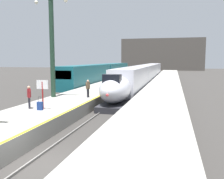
% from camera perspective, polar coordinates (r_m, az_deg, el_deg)
% --- Properties ---
extents(ground_plane, '(260.00, 260.00, 0.00)m').
position_cam_1_polar(ground_plane, '(11.83, -14.98, -16.43)').
color(ground_plane, '#33302D').
extents(platform_left, '(4.80, 110.00, 1.05)m').
position_cam_1_polar(platform_left, '(35.72, -1.34, 0.26)').
color(platform_left, gray).
rests_on(platform_left, ground).
extents(platform_right, '(4.80, 110.00, 1.05)m').
position_cam_1_polar(platform_right, '(34.47, 11.75, -0.12)').
color(platform_right, gray).
rests_on(platform_right, ground).
extents(platform_left_safety_stripe, '(0.20, 107.80, 0.01)m').
position_cam_1_polar(platform_left_safety_stripe, '(35.13, 2.24, 1.01)').
color(platform_left_safety_stripe, yellow).
rests_on(platform_left_safety_stripe, platform_left).
extents(rail_main_left, '(0.08, 110.00, 0.12)m').
position_cam_1_polar(rail_main_left, '(37.74, 4.61, -0.12)').
color(rail_main_left, slate).
rests_on(rail_main_left, ground).
extents(rail_main_right, '(0.08, 110.00, 0.12)m').
position_cam_1_polar(rail_main_right, '(37.52, 6.87, -0.18)').
color(rail_main_right, slate).
rests_on(rail_main_right, ground).
extents(rail_secondary_left, '(0.08, 110.00, 0.12)m').
position_cam_1_polar(rail_secondary_left, '(39.86, -6.95, 0.23)').
color(rail_secondary_left, slate).
rests_on(rail_secondary_left, ground).
extents(rail_secondary_right, '(0.08, 110.00, 0.12)m').
position_cam_1_polar(rail_secondary_right, '(39.35, -4.91, 0.17)').
color(rail_secondary_right, slate).
rests_on(rail_secondary_right, ground).
extents(highspeed_train_main, '(2.92, 56.20, 3.60)m').
position_cam_1_polar(highspeed_train_main, '(47.63, 7.58, 3.59)').
color(highspeed_train_main, silver).
rests_on(highspeed_train_main, ground).
extents(regional_train_adjacent, '(2.85, 36.60, 3.80)m').
position_cam_1_polar(regional_train_adjacent, '(48.60, -2.06, 3.91)').
color(regional_train_adjacent, '#145660').
rests_on(regional_train_adjacent, ground).
extents(station_column_mid, '(4.00, 0.68, 9.93)m').
position_cam_1_polar(station_column_mid, '(24.51, -13.74, 12.15)').
color(station_column_mid, '#1E3828').
rests_on(station_column_mid, platform_left).
extents(passenger_near_edge, '(0.42, 0.45, 1.69)m').
position_cam_1_polar(passenger_near_edge, '(19.14, -18.61, -1.28)').
color(passenger_near_edge, '#23232D').
rests_on(passenger_near_edge, platform_left).
extents(passenger_mid_platform, '(0.33, 0.54, 1.69)m').
position_cam_1_polar(passenger_mid_platform, '(23.70, -5.58, 0.55)').
color(passenger_mid_platform, '#23232D').
rests_on(passenger_mid_platform, platform_left).
extents(rolling_suitcase, '(0.40, 0.22, 0.98)m').
position_cam_1_polar(rolling_suitcase, '(18.44, -16.29, -3.65)').
color(rolling_suitcase, navy).
rests_on(rolling_suitcase, platform_left).
extents(departure_info_board, '(0.90, 0.10, 2.12)m').
position_cam_1_polar(departure_info_board, '(18.64, -15.76, 0.21)').
color(departure_info_board, maroon).
rests_on(departure_info_board, platform_left).
extents(terminus_back_wall, '(36.00, 2.00, 14.00)m').
position_cam_1_polar(terminus_back_wall, '(111.61, 11.42, 7.95)').
color(terminus_back_wall, '#4C4742').
rests_on(terminus_back_wall, ground).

